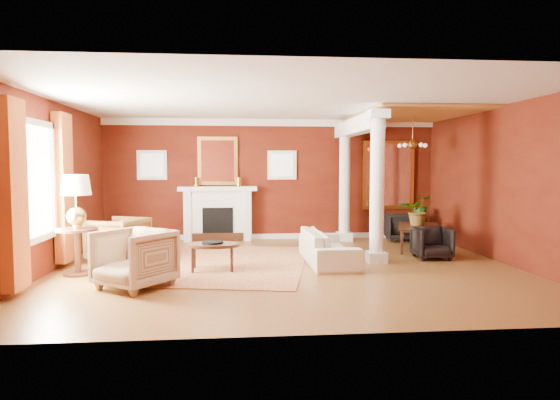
{
  "coord_description": "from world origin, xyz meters",
  "views": [
    {
      "loc": [
        -0.9,
        -8.61,
        1.8
      ],
      "look_at": [
        -0.06,
        0.6,
        1.15
      ],
      "focal_mm": 32.0,
      "sensor_mm": 36.0,
      "label": 1
    }
  ],
  "objects": [
    {
      "name": "fireplace",
      "position": [
        -1.3,
        3.32,
        0.65
      ],
      "size": [
        1.85,
        0.42,
        1.29
      ],
      "color": "white",
      "rests_on": "ground"
    },
    {
      "name": "base_trim",
      "position": [
        0.0,
        3.46,
        0.06
      ],
      "size": [
        8.0,
        0.08,
        0.12
      ],
      "primitive_type": "cube",
      "color": "white",
      "rests_on": "ground"
    },
    {
      "name": "rug",
      "position": [
        -1.07,
        0.43,
        0.01
      ],
      "size": [
        3.54,
        4.28,
        0.02
      ],
      "primitive_type": "cube",
      "rotation": [
        0.0,
        0.0,
        -0.2
      ],
      "color": "maroon",
      "rests_on": "ground"
    },
    {
      "name": "armchair_stripe",
      "position": [
        -2.37,
        -1.25,
        0.48
      ],
      "size": [
        1.26,
        1.25,
        0.95
      ],
      "primitive_type": "imported",
      "rotation": [
        0.0,
        0.0,
        -0.66
      ],
      "color": "tan",
      "rests_on": "ground"
    },
    {
      "name": "ground",
      "position": [
        0.0,
        0.0,
        0.0
      ],
      "size": [
        8.0,
        8.0,
        0.0
      ],
      "primitive_type": "plane",
      "color": "brown",
      "rests_on": "ground"
    },
    {
      "name": "potted_plant",
      "position": [
        2.98,
        1.57,
        1.08
      ],
      "size": [
        0.8,
        0.83,
        0.51
      ],
      "primitive_type": "imported",
      "rotation": [
        0.0,
        0.0,
        -0.42
      ],
      "color": "#26591E",
      "rests_on": "dining_table"
    },
    {
      "name": "flank_window_right",
      "position": [
        0.25,
        3.46,
        1.8
      ],
      "size": [
        0.7,
        0.07,
        0.7
      ],
      "color": "white",
      "rests_on": "room_shell"
    },
    {
      "name": "flank_window_left",
      "position": [
        -2.85,
        3.46,
        1.8
      ],
      "size": [
        0.7,
        0.07,
        0.7
      ],
      "color": "white",
      "rests_on": "room_shell"
    },
    {
      "name": "dining_table",
      "position": [
        3.01,
        1.55,
        0.41
      ],
      "size": [
        0.98,
        1.56,
        0.82
      ],
      "primitive_type": "imported",
      "rotation": [
        0.0,
        0.0,
        1.23
      ],
      "color": "black",
      "rests_on": "ground"
    },
    {
      "name": "column_back",
      "position": [
        1.7,
        3.0,
        1.43
      ],
      "size": [
        0.36,
        0.36,
        2.8
      ],
      "color": "white",
      "rests_on": "ground"
    },
    {
      "name": "green_urn",
      "position": [
        3.5,
        2.85,
        0.32
      ],
      "size": [
        0.34,
        0.34,
        0.8
      ],
      "color": "#14411A",
      "rests_on": "ground"
    },
    {
      "name": "dining_mirror",
      "position": [
        2.9,
        3.45,
        1.55
      ],
      "size": [
        1.3,
        0.07,
        1.7
      ],
      "color": "gold",
      "rests_on": "room_shell"
    },
    {
      "name": "dining_chair_near",
      "position": [
        2.87,
        0.57,
        0.33
      ],
      "size": [
        0.66,
        0.62,
        0.67
      ],
      "primitive_type": "imported",
      "rotation": [
        0.0,
        0.0,
        -0.02
      ],
      "color": "black",
      "rests_on": "ground"
    },
    {
      "name": "amber_ceiling",
      "position": [
        2.85,
        1.75,
        2.87
      ],
      "size": [
        2.3,
        3.4,
        0.04
      ],
      "primitive_type": "cube",
      "color": "#C48439",
      "rests_on": "room_shell"
    },
    {
      "name": "coffee_book",
      "position": [
        -1.31,
        -0.14,
        0.59
      ],
      "size": [
        0.15,
        0.11,
        0.23
      ],
      "primitive_type": "imported",
      "rotation": [
        0.0,
        0.0,
        0.57
      ],
      "color": "black",
      "rests_on": "coffee_table"
    },
    {
      "name": "room_shell",
      "position": [
        0.0,
        0.0,
        2.02
      ],
      "size": [
        8.04,
        7.04,
        2.92
      ],
      "color": "#571C0C",
      "rests_on": "ground"
    },
    {
      "name": "sofa",
      "position": [
        0.81,
        0.35,
        0.4
      ],
      "size": [
        0.62,
        2.05,
        0.8
      ],
      "primitive_type": "imported",
      "rotation": [
        0.0,
        0.0,
        1.58
      ],
      "color": "beige",
      "rests_on": "ground"
    },
    {
      "name": "coffee_table",
      "position": [
        -1.28,
        -0.15,
        0.42
      ],
      "size": [
        0.92,
        0.92,
        0.47
      ],
      "rotation": [
        0.0,
        0.0,
        0.24
      ],
      "color": "black",
      "rests_on": "ground"
    },
    {
      "name": "overmantel_mirror",
      "position": [
        -1.3,
        3.45,
        1.9
      ],
      "size": [
        0.95,
        0.07,
        1.15
      ],
      "color": "gold",
      "rests_on": "fireplace"
    },
    {
      "name": "crown_trim",
      "position": [
        0.0,
        3.46,
        2.82
      ],
      "size": [
        8.0,
        0.08,
        0.16
      ],
      "primitive_type": "cube",
      "color": "white",
      "rests_on": "room_shell"
    },
    {
      "name": "side_table",
      "position": [
        -3.47,
        -0.25,
        1.12
      ],
      "size": [
        0.66,
        0.66,
        1.64
      ],
      "rotation": [
        0.0,
        0.0,
        0.17
      ],
      "color": "black",
      "rests_on": "ground"
    },
    {
      "name": "header_beam",
      "position": [
        1.7,
        1.9,
        2.62
      ],
      "size": [
        0.3,
        3.2,
        0.32
      ],
      "primitive_type": "cube",
      "color": "white",
      "rests_on": "column_front"
    },
    {
      "name": "dining_chair_far",
      "position": [
        3.05,
        2.87,
        0.37
      ],
      "size": [
        0.79,
        0.75,
        0.73
      ],
      "primitive_type": "imported",
      "rotation": [
        0.0,
        0.0,
        3.01
      ],
      "color": "black",
      "rests_on": "ground"
    },
    {
      "name": "column_front",
      "position": [
        1.7,
        0.3,
        1.43
      ],
      "size": [
        0.36,
        0.36,
        2.8
      ],
      "color": "white",
      "rests_on": "ground"
    },
    {
      "name": "armchair_leopard",
      "position": [
        -3.08,
        0.85,
        0.46
      ],
      "size": [
        1.12,
        1.15,
        0.91
      ],
      "primitive_type": "imported",
      "rotation": [
        0.0,
        0.0,
        -2.0
      ],
      "color": "black",
      "rests_on": "ground"
    },
    {
      "name": "chandelier",
      "position": [
        2.9,
        1.8,
        2.25
      ],
      "size": [
        0.6,
        0.62,
        0.75
      ],
      "color": "gold",
      "rests_on": "room_shell"
    },
    {
      "name": "left_window",
      "position": [
        -3.89,
        -0.6,
        1.42
      ],
      "size": [
        0.21,
        2.55,
        2.6
      ],
      "color": "white",
      "rests_on": "room_shell"
    }
  ]
}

